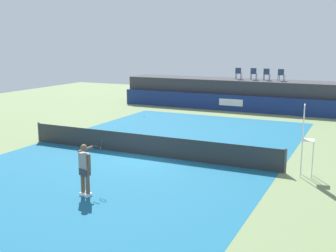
{
  "coord_description": "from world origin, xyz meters",
  "views": [
    {
      "loc": [
        8.8,
        -16.11,
        5.06
      ],
      "look_at": [
        0.19,
        2.0,
        1.0
      ],
      "focal_mm": 44.79,
      "sensor_mm": 36.0,
      "label": 1
    }
  ],
  "objects_px": {
    "spectator_chair_left": "(254,73)",
    "net_post_far": "(285,161)",
    "spectator_chair_center": "(267,74)",
    "tennis_player": "(85,168)",
    "spectator_chair_right": "(281,74)",
    "tennis_ball": "(144,116)",
    "net_post_near": "(39,132)",
    "umpire_chair": "(306,135)",
    "spectator_chair_far_left": "(239,73)"
  },
  "relations": [
    {
      "from": "spectator_chair_right",
      "to": "spectator_chair_left",
      "type": "bearing_deg",
      "value": 173.94
    },
    {
      "from": "spectator_chair_far_left",
      "to": "tennis_ball",
      "type": "bearing_deg",
      "value": -125.52
    },
    {
      "from": "net_post_far",
      "to": "spectator_chair_right",
      "type": "bearing_deg",
      "value": 101.56
    },
    {
      "from": "spectator_chair_left",
      "to": "spectator_chair_far_left",
      "type": "bearing_deg",
      "value": -174.38
    },
    {
      "from": "spectator_chair_left",
      "to": "spectator_chair_center",
      "type": "relative_size",
      "value": 1.0
    },
    {
      "from": "spectator_chair_far_left",
      "to": "spectator_chair_left",
      "type": "height_order",
      "value": "same"
    },
    {
      "from": "spectator_chair_left",
      "to": "tennis_player",
      "type": "xyz_separation_m",
      "value": [
        -0.36,
        -20.74,
        -1.73
      ]
    },
    {
      "from": "spectator_chair_center",
      "to": "spectator_chair_left",
      "type": "bearing_deg",
      "value": 174.64
    },
    {
      "from": "spectator_chair_center",
      "to": "tennis_player",
      "type": "height_order",
      "value": "spectator_chair_center"
    },
    {
      "from": "spectator_chair_left",
      "to": "spectator_chair_right",
      "type": "xyz_separation_m",
      "value": [
        2.1,
        -0.22,
        0.0
      ]
    },
    {
      "from": "tennis_player",
      "to": "spectator_chair_far_left",
      "type": "bearing_deg",
      "value": 92.19
    },
    {
      "from": "spectator_chair_center",
      "to": "net_post_near",
      "type": "xyz_separation_m",
      "value": [
        -8.2,
        -15.34,
        -2.19
      ]
    },
    {
      "from": "spectator_chair_far_left",
      "to": "tennis_player",
      "type": "distance_m",
      "value": 20.71
    },
    {
      "from": "spectator_chair_left",
      "to": "net_post_far",
      "type": "bearing_deg",
      "value": -71.35
    },
    {
      "from": "umpire_chair",
      "to": "tennis_ball",
      "type": "bearing_deg",
      "value": 143.22
    },
    {
      "from": "umpire_chair",
      "to": "tennis_player",
      "type": "height_order",
      "value": "umpire_chair"
    },
    {
      "from": "net_post_near",
      "to": "net_post_far",
      "type": "height_order",
      "value": "same"
    },
    {
      "from": "spectator_chair_right",
      "to": "tennis_ball",
      "type": "distance_m",
      "value": 10.57
    },
    {
      "from": "spectator_chair_right",
      "to": "umpire_chair",
      "type": "bearing_deg",
      "value": -76.0
    },
    {
      "from": "umpire_chair",
      "to": "spectator_chair_far_left",
      "type": "bearing_deg",
      "value": 114.66
    },
    {
      "from": "spectator_chair_far_left",
      "to": "spectator_chair_right",
      "type": "distance_m",
      "value": 3.25
    },
    {
      "from": "spectator_chair_left",
      "to": "tennis_player",
      "type": "height_order",
      "value": "spectator_chair_left"
    },
    {
      "from": "spectator_chair_center",
      "to": "spectator_chair_right",
      "type": "relative_size",
      "value": 1.0
    },
    {
      "from": "spectator_chair_right",
      "to": "tennis_ball",
      "type": "xyz_separation_m",
      "value": [
        -7.93,
        -6.46,
        -2.66
      ]
    },
    {
      "from": "spectator_chair_right",
      "to": "net_post_far",
      "type": "xyz_separation_m",
      "value": [
        3.11,
        -15.21,
        -2.19
      ]
    },
    {
      "from": "tennis_player",
      "to": "tennis_ball",
      "type": "distance_m",
      "value": 15.11
    },
    {
      "from": "umpire_chair",
      "to": "spectator_chair_center",
      "type": "bearing_deg",
      "value": 107.66
    },
    {
      "from": "spectator_chair_far_left",
      "to": "net_post_near",
      "type": "bearing_deg",
      "value": -111.53
    },
    {
      "from": "spectator_chair_center",
      "to": "net_post_near",
      "type": "relative_size",
      "value": 0.89
    },
    {
      "from": "spectator_chair_right",
      "to": "net_post_near",
      "type": "height_order",
      "value": "spectator_chair_right"
    },
    {
      "from": "spectator_chair_right",
      "to": "net_post_far",
      "type": "bearing_deg",
      "value": -78.44
    },
    {
      "from": "spectator_chair_far_left",
      "to": "tennis_player",
      "type": "bearing_deg",
      "value": -87.81
    },
    {
      "from": "net_post_far",
      "to": "tennis_ball",
      "type": "relative_size",
      "value": 14.71
    },
    {
      "from": "spectator_chair_center",
      "to": "spectator_chair_right",
      "type": "distance_m",
      "value": 1.1
    },
    {
      "from": "net_post_far",
      "to": "spectator_chair_left",
      "type": "bearing_deg",
      "value": 108.65
    },
    {
      "from": "tennis_ball",
      "to": "spectator_chair_right",
      "type": "bearing_deg",
      "value": 39.14
    },
    {
      "from": "spectator_chair_left",
      "to": "tennis_player",
      "type": "bearing_deg",
      "value": -90.99
    },
    {
      "from": "spectator_chair_left",
      "to": "net_post_far",
      "type": "xyz_separation_m",
      "value": [
        5.21,
        -15.43,
        -2.19
      ]
    },
    {
      "from": "net_post_far",
      "to": "tennis_player",
      "type": "distance_m",
      "value": 7.7
    },
    {
      "from": "net_post_near",
      "to": "tennis_player",
      "type": "height_order",
      "value": "tennis_player"
    },
    {
      "from": "spectator_chair_left",
      "to": "tennis_ball",
      "type": "height_order",
      "value": "spectator_chair_left"
    },
    {
      "from": "net_post_far",
      "to": "spectator_chair_far_left",
      "type": "bearing_deg",
      "value": 112.53
    },
    {
      "from": "net_post_far",
      "to": "tennis_player",
      "type": "height_order",
      "value": "tennis_player"
    },
    {
      "from": "spectator_chair_far_left",
      "to": "spectator_chair_left",
      "type": "xyz_separation_m",
      "value": [
        1.15,
        0.11,
        0.0
      ]
    },
    {
      "from": "spectator_chair_far_left",
      "to": "tennis_ball",
      "type": "height_order",
      "value": "spectator_chair_far_left"
    },
    {
      "from": "spectator_chair_far_left",
      "to": "spectator_chair_center",
      "type": "bearing_deg",
      "value": 0.49
    },
    {
      "from": "net_post_near",
      "to": "tennis_player",
      "type": "bearing_deg",
      "value": -37.81
    },
    {
      "from": "spectator_chair_left",
      "to": "net_post_far",
      "type": "relative_size",
      "value": 0.89
    },
    {
      "from": "spectator_chair_left",
      "to": "umpire_chair",
      "type": "relative_size",
      "value": 0.32
    },
    {
      "from": "spectator_chair_center",
      "to": "tennis_player",
      "type": "bearing_deg",
      "value": -93.78
    }
  ]
}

